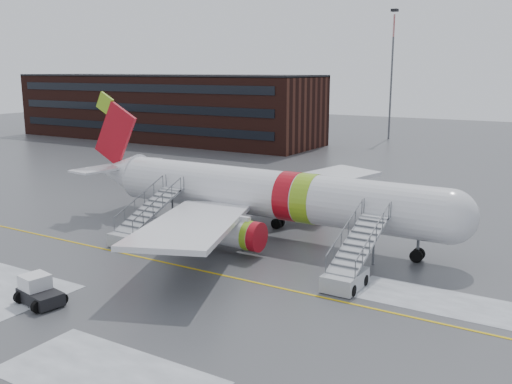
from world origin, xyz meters
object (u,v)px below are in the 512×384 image
Objects in this scene: airliner at (259,193)px; airstair_aft at (138,228)px; pushback_tug at (39,291)px; airstair_fwd at (350,268)px.

airliner is 9.91m from airstair_aft.
pushback_tug is (-3.56, -18.59, -2.70)m from airliner.
airliner is at bearing 42.76° from airstair_aft.
airstair_fwd is at bearing 0.00° from airstair_aft.
airstair_aft is 2.50× the size of pushback_tug.
airstair_fwd is at bearing 40.53° from pushback_tug.
airstair_aft is at bearing 180.00° from airstair_fwd.
airstair_fwd reaches higher than pushback_tug.
airliner is 11.36× the size of pushback_tug.
airliner reaches higher than pushback_tug.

